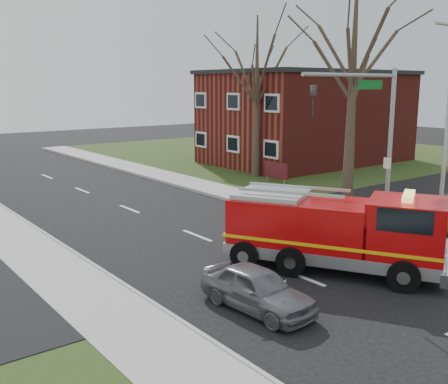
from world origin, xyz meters
TOP-DOWN VIEW (x-y plane):
  - ground at (0.00, 0.00)m, footprint 120.00×120.00m
  - sidewalk_right at (6.20, 0.00)m, footprint 2.40×80.00m
  - sidewalk_left at (-6.20, 0.00)m, footprint 2.40×80.00m
  - brick_building at (19.00, 18.00)m, footprint 15.40×10.40m
  - health_center_sign at (10.50, 12.50)m, footprint 0.12×2.00m
  - bare_tree_near at (9.50, 6.00)m, footprint 6.00×6.00m
  - bare_tree_far at (11.00, 15.00)m, footprint 5.25×5.25m
  - traffic_signal_mast at (5.21, 1.50)m, footprint 5.29×0.18m
  - streetlight_pole at (7.14, -0.50)m, footprint 1.48×0.16m
  - fire_engine at (1.42, -0.17)m, footprint 5.52×7.25m
  - parked_car_maroon at (-2.80, -1.00)m, footprint 1.72×3.70m

SIDE VIEW (x-z plane):
  - ground at x=0.00m, z-range 0.00..0.00m
  - sidewalk_right at x=6.20m, z-range 0.00..0.15m
  - sidewalk_left at x=-6.20m, z-range 0.00..0.15m
  - parked_car_maroon at x=-2.80m, z-range 0.00..1.23m
  - health_center_sign at x=10.50m, z-range 0.18..1.58m
  - fire_engine at x=1.42m, z-range -0.13..2.68m
  - brick_building at x=19.00m, z-range 0.03..7.28m
  - streetlight_pole at x=7.14m, z-range 0.35..8.75m
  - traffic_signal_mast at x=5.21m, z-range 1.31..8.11m
  - bare_tree_far at x=11.00m, z-range 1.24..11.74m
  - bare_tree_near at x=9.50m, z-range 1.41..13.41m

